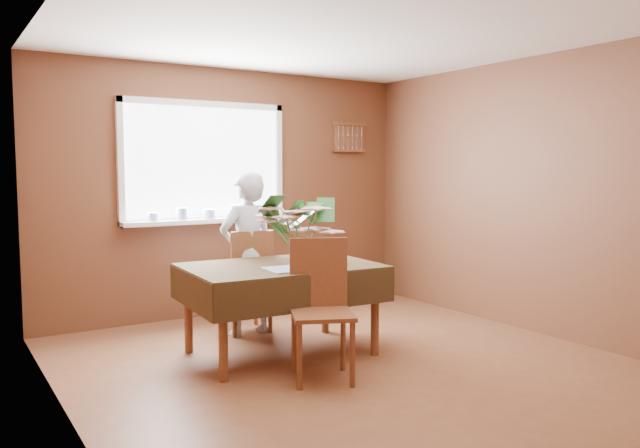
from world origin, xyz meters
TOP-DOWN VIEW (x-y plane):
  - floor at (0.00, 0.00)m, footprint 4.50×4.50m
  - ceiling at (0.00, 0.00)m, footprint 4.50×4.50m
  - wall_back at (0.00, 2.25)m, footprint 4.00×0.00m
  - wall_left at (-2.00, 0.00)m, footprint 0.00×4.50m
  - wall_right at (2.00, 0.00)m, footprint 0.00×4.50m
  - window_assembly at (-0.29, 2.20)m, footprint 1.72×0.20m
  - spoon_rack at (1.45, 2.22)m, footprint 0.44×0.05m
  - dining_table at (-0.29, 0.67)m, footprint 1.55×1.10m
  - chair_far at (-0.23, 1.40)m, footprint 0.43×0.43m
  - chair_near at (-0.31, 0.05)m, footprint 0.56×0.56m
  - seated_woman at (-0.26, 1.36)m, footprint 0.55×0.38m
  - flower_bouquet at (-0.25, 0.49)m, footprint 0.59×0.59m
  - side_plate at (0.19, 0.80)m, footprint 0.24×0.24m
  - table_knife at (-0.13, 0.42)m, footprint 0.09×0.22m

SIDE VIEW (x-z plane):
  - floor at x=0.00m, z-range 0.00..0.00m
  - chair_far at x=-0.23m, z-range 0.04..0.99m
  - chair_near at x=-0.31m, z-range 0.04..1.03m
  - dining_table at x=-0.29m, z-range 0.27..1.01m
  - seated_woman at x=-0.26m, z-range 0.00..1.46m
  - side_plate at x=0.19m, z-range 0.73..0.74m
  - table_knife at x=-0.13m, z-range 0.73..0.74m
  - flower_bouquet at x=-0.25m, z-range 0.80..1.31m
  - wall_back at x=0.00m, z-range -0.75..3.25m
  - wall_left at x=-2.00m, z-range -1.00..3.50m
  - wall_right at x=2.00m, z-range -1.00..3.50m
  - window_assembly at x=-0.29m, z-range 0.74..1.96m
  - spoon_rack at x=1.45m, z-range 1.69..2.02m
  - ceiling at x=0.00m, z-range 2.50..2.50m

